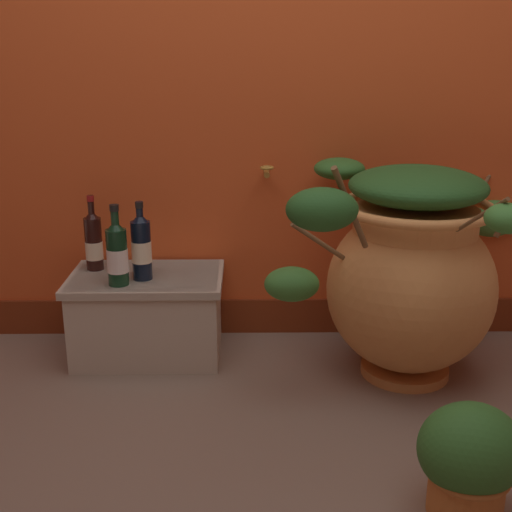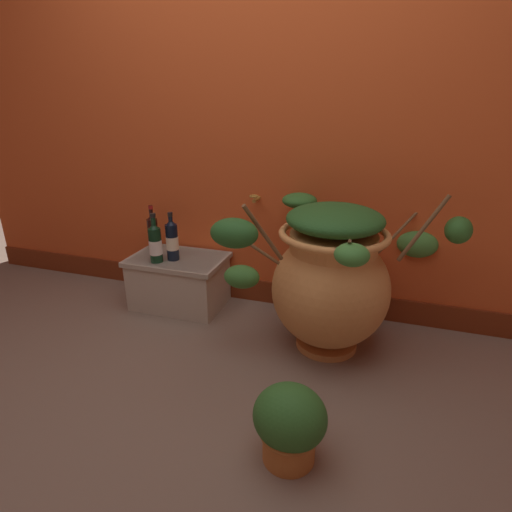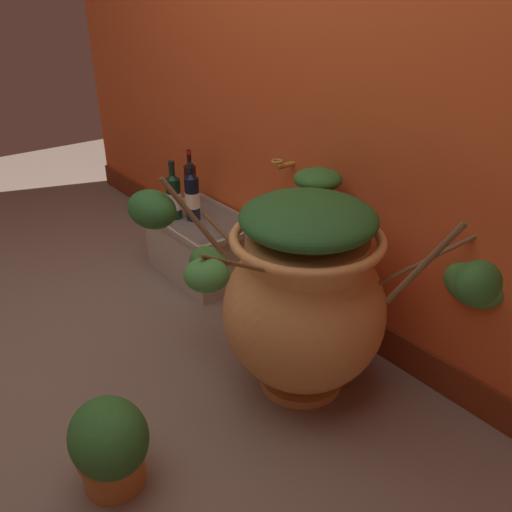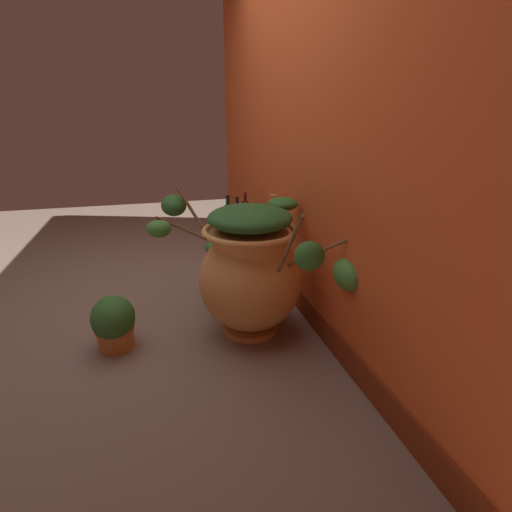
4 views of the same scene
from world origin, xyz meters
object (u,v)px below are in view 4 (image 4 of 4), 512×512
Objects in this scene: wine_bottle_right at (228,216)px; potted_shrub at (114,323)px; terracotta_urn at (250,268)px; wine_bottle_left at (245,212)px; wine_bottle_middle at (237,217)px.

potted_shrub is (1.08, -0.89, -0.30)m from wine_bottle_right.
potted_shrub is at bearing -91.32° from terracotta_urn.
wine_bottle_right is 0.97× the size of potted_shrub.
terracotta_urn reaches higher than potted_shrub.
wine_bottle_left is at bearing 167.60° from terracotta_urn.
wine_bottle_middle reaches higher than potted_shrub.
wine_bottle_middle is 0.99× the size of wine_bottle_right.
wine_bottle_right is 1.43m from potted_shrub.
wine_bottle_left is at bearing 138.18° from potted_shrub.
wine_bottle_right is at bearing 140.29° from potted_shrub.
wine_bottle_left is 0.95× the size of potted_shrub.
wine_bottle_left is 1.00× the size of wine_bottle_middle.
wine_bottle_middle is (-1.01, 0.15, 0.05)m from terracotta_urn.
potted_shrub is (-0.02, -0.81, -0.26)m from terracotta_urn.
potted_shrub is at bearing -43.93° from wine_bottle_middle.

